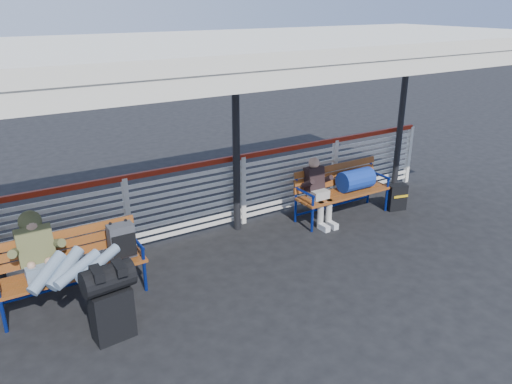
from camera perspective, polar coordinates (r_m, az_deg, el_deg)
ground at (r=6.42m, az=-8.56°, el=-13.49°), size 60.00×60.00×0.00m
fence at (r=7.69m, az=-14.51°, el=-2.22°), size 12.08×0.08×1.24m
canopy at (r=6.14m, az=-13.50°, el=15.15°), size 12.60×3.60×3.16m
luggage_stack at (r=5.91m, az=-16.30°, el=-11.67°), size 0.58×0.36×0.93m
bench_left at (r=6.75m, az=-18.86°, el=-6.77°), size 1.80×0.56×0.92m
bench_right at (r=8.95m, az=10.60°, el=1.08°), size 1.80×0.56×0.92m
traveler_man at (r=6.33m, az=-21.30°, el=-7.52°), size 0.94×1.64×0.77m
companion_person at (r=8.52m, az=7.12°, el=0.17°), size 0.32×0.66×1.15m
suitcase_side at (r=9.49m, az=15.75°, el=-0.57°), size 0.38×0.28×0.48m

